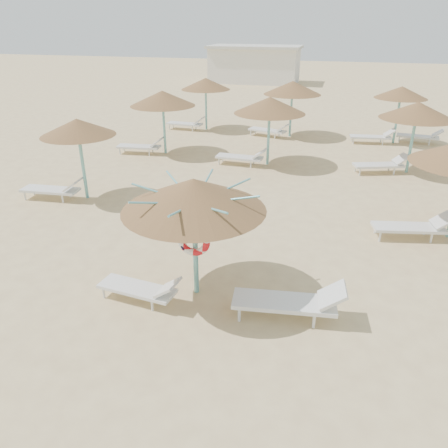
# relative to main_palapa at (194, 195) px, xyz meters

# --- Properties ---
(ground) EXTENTS (120.00, 120.00, 0.00)m
(ground) POSITION_rel_main_palapa_xyz_m (0.23, -0.34, -2.28)
(ground) COLOR #DAC085
(ground) RESTS_ON ground
(main_palapa) EXTENTS (2.93, 2.93, 2.63)m
(main_palapa) POSITION_rel_main_palapa_xyz_m (0.00, 0.00, 0.00)
(main_palapa) COLOR #69B5B7
(main_palapa) RESTS_ON ground
(lounger_main_a) EXTENTS (1.86, 0.75, 0.66)m
(lounger_main_a) POSITION_rel_main_palapa_xyz_m (-1.00, -0.64, -1.96)
(lounger_main_a) COLOR silver
(lounger_main_a) RESTS_ON ground
(lounger_main_b) EXTENTS (2.26, 0.92, 0.80)m
(lounger_main_b) POSITION_rel_main_palapa_xyz_m (2.11, -0.37, -1.90)
(lounger_main_b) COLOR silver
(lounger_main_b) RESTS_ON ground
(palapa_field) EXTENTS (19.24, 13.30, 2.71)m
(palapa_field) POSITION_rel_main_palapa_xyz_m (1.95, 9.77, 0.04)
(palapa_field) COLOR #69B5B7
(palapa_field) RESTS_ON ground
(service_hut) EXTENTS (8.40, 4.40, 3.25)m
(service_hut) POSITION_rel_main_palapa_xyz_m (-5.77, 34.66, -0.63)
(service_hut) COLOR silver
(service_hut) RESTS_ON ground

